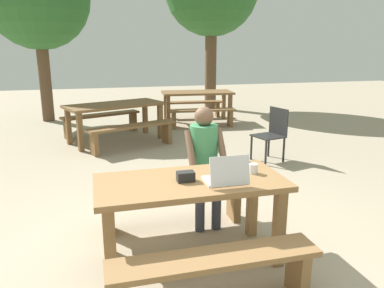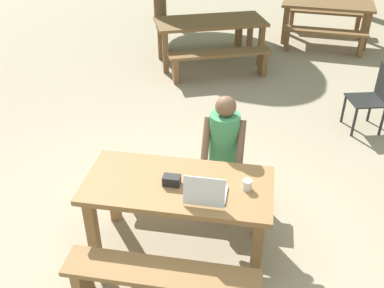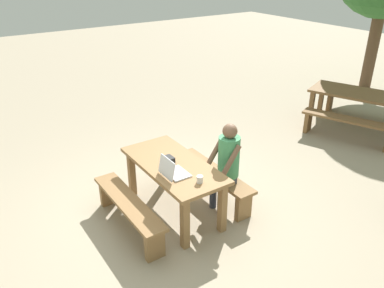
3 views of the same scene
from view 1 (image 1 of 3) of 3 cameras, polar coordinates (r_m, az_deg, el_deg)
ground_plane at (r=3.58m, az=-0.20°, el=-17.01°), size 30.00×30.00×0.00m
picnic_table_front at (r=3.30m, az=-0.21°, el=-7.53°), size 1.63×0.77×0.77m
bench_near at (r=2.86m, az=3.47°, el=-18.47°), size 1.55×0.30×0.43m
bench_far at (r=4.03m, az=-2.70°, el=-8.13°), size 1.55×0.30×0.43m
laptop at (r=3.15m, az=5.19°, el=-4.92°), size 0.34×0.30×0.26m
small_pouch at (r=3.20m, az=-0.97°, el=-4.95°), size 0.15×0.09×0.09m
coffee_mug at (r=3.44m, az=9.27°, el=-3.70°), size 0.08×0.08×0.09m
person_seated at (r=3.93m, az=1.93°, el=-2.21°), size 0.40×0.40×1.28m
plastic_chair at (r=6.43m, az=12.03°, el=1.65°), size 0.53×0.53×0.89m
picnic_table_mid at (r=7.70m, az=-11.60°, el=5.18°), size 2.08×1.47×0.77m
bench_mid_south at (r=7.11m, az=-9.01°, el=1.95°), size 1.71×0.89×0.46m
bench_mid_north at (r=8.41m, az=-13.56°, el=3.68°), size 1.71×0.89×0.46m
picnic_table_rear at (r=9.51m, az=0.80°, el=7.23°), size 1.81×0.97×0.78m
bench_rear_south at (r=8.92m, az=1.58°, el=4.57°), size 1.59×0.44×0.44m
bench_rear_north at (r=10.20m, az=0.11°, el=5.84°), size 1.59×0.44×0.44m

